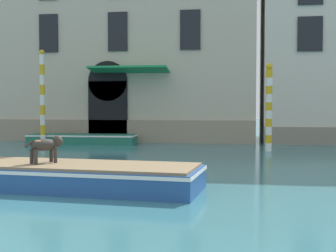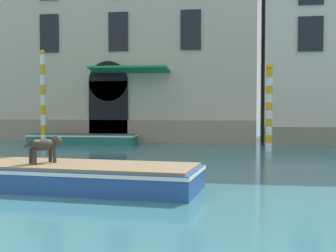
{
  "view_description": "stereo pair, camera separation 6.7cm",
  "coord_description": "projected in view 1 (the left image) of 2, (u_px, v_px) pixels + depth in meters",
  "views": [
    {
      "loc": [
        5.82,
        -5.78,
        2.01
      ],
      "look_at": [
        3.11,
        11.59,
        1.2
      ],
      "focal_mm": 50.0,
      "sensor_mm": 36.0,
      "label": 1
    },
    {
      "loc": [
        5.88,
        -5.77,
        2.01
      ],
      "look_at": [
        3.11,
        11.59,
        1.2
      ],
      "focal_mm": 50.0,
      "sensor_mm": 36.0,
      "label": 2
    }
  ],
  "objects": [
    {
      "name": "palazzo_left",
      "position": [
        131.0,
        15.0,
        27.5
      ],
      "size": [
        14.39,
        7.4,
        14.59
      ],
      "color": "#BCB29E",
      "rests_on": "ground_plane"
    },
    {
      "name": "boat_foreground",
      "position": [
        71.0,
        175.0,
        11.18
      ],
      "size": [
        6.4,
        2.58,
        0.6
      ],
      "rotation": [
        0.0,
        0.0,
        -0.09
      ],
      "color": "#234C8C",
      "rests_on": "ground_plane"
    },
    {
      "name": "dog_on_deck",
      "position": [
        46.0,
        145.0,
        11.23
      ],
      "size": [
        0.69,
        0.84,
        0.67
      ],
      "rotation": [
        0.0,
        0.0,
        0.91
      ],
      "color": "#332D28",
      "rests_on": "boat_foreground"
    },
    {
      "name": "boat_moored_near_palazzo",
      "position": [
        82.0,
        139.0,
        23.91
      ],
      "size": [
        5.55,
        1.6,
        0.49
      ],
      "rotation": [
        0.0,
        0.0,
        0.03
      ],
      "color": "#1E6651",
      "rests_on": "ground_plane"
    },
    {
      "name": "mooring_pole_0",
      "position": [
        269.0,
        107.0,
        20.02
      ],
      "size": [
        0.29,
        0.29,
        3.77
      ],
      "color": "white",
      "rests_on": "ground_plane"
    },
    {
      "name": "mooring_pole_2",
      "position": [
        42.0,
        97.0,
        23.07
      ],
      "size": [
        0.26,
        0.26,
        4.71
      ],
      "color": "white",
      "rests_on": "ground_plane"
    }
  ]
}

